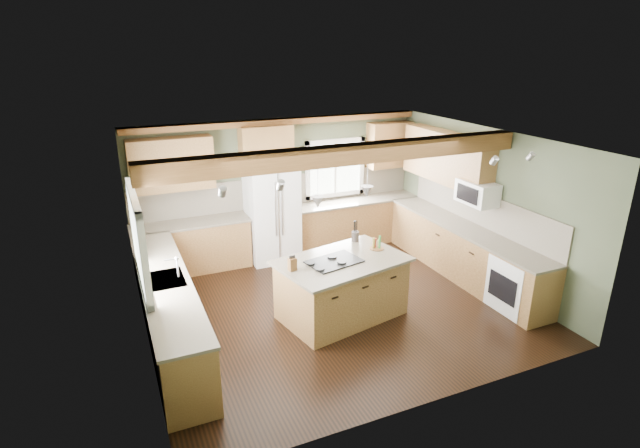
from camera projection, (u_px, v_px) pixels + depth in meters
name	position (u px, v px, depth m)	size (l,w,h in m)	color
floor	(335.00, 305.00, 7.88)	(5.60, 5.60, 0.00)	black
ceiling	(337.00, 141.00, 6.99)	(5.60, 5.60, 0.00)	silver
wall_back	(280.00, 186.00, 9.58)	(5.60, 5.60, 0.00)	#434D37
wall_left	(138.00, 258.00, 6.37)	(5.00, 5.00, 0.00)	#434D37
wall_right	(484.00, 205.00, 8.49)	(5.00, 5.00, 0.00)	#434D37
ceiling_beam	(347.00, 154.00, 6.75)	(5.55, 0.26, 0.26)	#563618
soffit_trim	(280.00, 122.00, 9.07)	(5.55, 0.20, 0.10)	#563618
backsplash_back	(280.00, 191.00, 9.60)	(5.58, 0.03, 0.58)	brown
backsplash_right	(481.00, 209.00, 8.56)	(0.03, 3.70, 0.58)	brown
base_cab_back_left	(193.00, 247.00, 8.94)	(2.02, 0.60, 0.88)	brown
counter_back_left	(190.00, 223.00, 8.78)	(2.06, 0.64, 0.04)	#494335
base_cab_back_right	(355.00, 222.00, 10.18)	(2.62, 0.60, 0.88)	brown
counter_back_right	(355.00, 201.00, 10.02)	(2.66, 0.64, 0.04)	#494335
base_cab_left	(169.00, 311.00, 6.82)	(0.60, 3.70, 0.88)	brown
counter_left	(165.00, 280.00, 6.67)	(0.64, 3.74, 0.04)	#494335
base_cab_right	(463.00, 253.00, 8.71)	(0.60, 3.70, 0.88)	brown
counter_right	(466.00, 228.00, 8.55)	(0.64, 3.74, 0.04)	#494335
upper_cab_back_left	(171.00, 164.00, 8.46)	(1.40, 0.35, 0.90)	brown
upper_cab_over_fridge	(266.00, 145.00, 9.03)	(0.96, 0.35, 0.70)	brown
upper_cab_right	(446.00, 157.00, 8.97)	(0.35, 2.20, 0.90)	brown
upper_cab_back_corner	(389.00, 145.00, 10.08)	(0.90, 0.35, 0.90)	brown
window_left	(137.00, 238.00, 6.34)	(0.04, 1.60, 1.05)	white
window_back	(335.00, 168.00, 9.91)	(1.10, 0.04, 1.00)	white
sink	(165.00, 280.00, 6.66)	(0.50, 0.65, 0.03)	#262628
faucet	(178.00, 268.00, 6.68)	(0.02, 0.02, 0.28)	#B2B2B7
dishwasher	(185.00, 364.00, 5.71)	(0.60, 0.60, 0.84)	white
oven	(518.00, 284.00, 7.59)	(0.60, 0.72, 0.84)	white
microwave	(477.00, 193.00, 8.28)	(0.40, 0.70, 0.38)	white
pendant_left	(318.00, 202.00, 6.69)	(0.18, 0.18, 0.16)	#B2B2B7
pendant_right	(367.00, 192.00, 7.16)	(0.18, 0.18, 0.16)	#B2B2B7
refrigerator	(272.00, 214.00, 9.28)	(0.90, 0.74, 1.80)	white
island	(342.00, 289.00, 7.42)	(1.73, 1.06, 0.88)	olive
island_top	(342.00, 261.00, 7.26)	(1.85, 1.17, 0.04)	#494335
cooktop	(334.00, 261.00, 7.17)	(0.75, 0.50, 0.02)	black
knife_block	(292.00, 264.00, 6.89)	(0.11, 0.08, 0.18)	brown
utensil_crock	(355.00, 236.00, 7.91)	(0.12, 0.12, 0.16)	#3B322F
bottle_tray	(377.00, 243.00, 7.61)	(0.22, 0.22, 0.20)	brown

